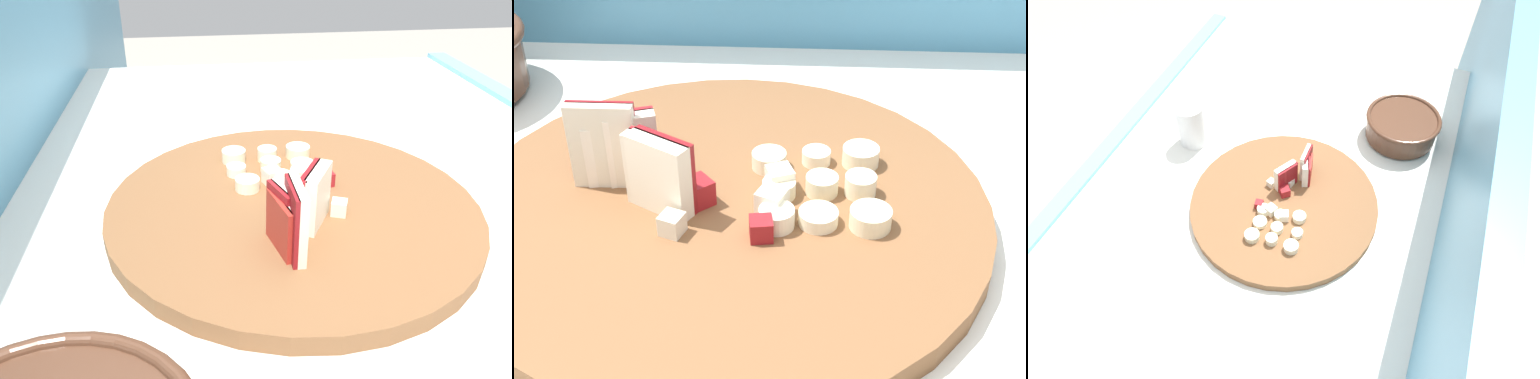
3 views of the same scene
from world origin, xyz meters
The scene contains 5 objects.
tile_backsplash centered at (0.00, 0.40, 0.63)m, with size 2.40×0.04×1.26m, color #4C8EB2.
cutting_board centered at (0.00, 0.08, 0.90)m, with size 0.38×0.38×0.02m, color brown.
apple_wedge_fan centered at (-0.07, 0.08, 0.93)m, with size 0.10×0.07×0.07m.
apple_dice_pile centered at (0.00, 0.06, 0.91)m, with size 0.11×0.08×0.02m.
banana_slice_rows centered at (0.07, 0.09, 0.91)m, with size 0.10×0.11×0.02m.
Camera 2 is at (0.06, -0.35, 1.22)m, focal length 51.15 mm.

